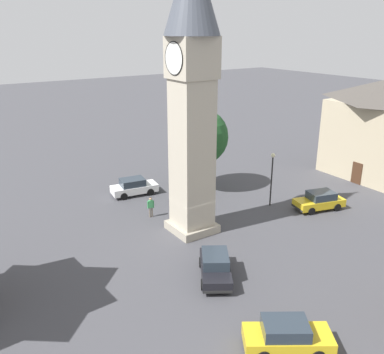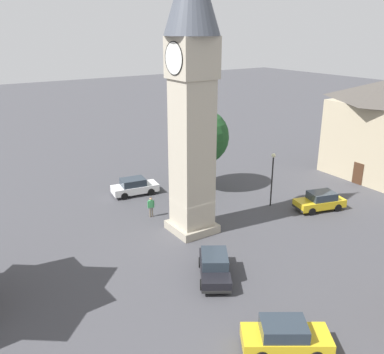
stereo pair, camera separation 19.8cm
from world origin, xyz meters
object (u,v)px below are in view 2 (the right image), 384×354
object	(u,v)px
clock_tower	(192,71)
car_white_side	(285,336)
car_blue_kerb	(320,201)
lamp_post	(273,171)
car_silver_kerb	(215,266)
pedestrian	(151,205)
building_corner_back	(381,130)
car_red_corner	(135,187)
tree	(201,137)

from	to	relation	value
clock_tower	car_white_side	distance (m)	17.06
car_blue_kerb	car_white_side	size ratio (longest dim) A/B	1.01
car_white_side	lamp_post	bearing A→B (deg)	138.56
car_blue_kerb	clock_tower	bearing A→B (deg)	-103.87
car_silver_kerb	pedestrian	bearing A→B (deg)	174.31
lamp_post	building_corner_back	bearing A→B (deg)	86.41
car_silver_kerb	car_white_side	world-z (taller)	same
car_red_corner	car_white_side	world-z (taller)	same
car_red_corner	tree	size ratio (longest dim) A/B	0.57
tree	lamp_post	distance (m)	7.28
clock_tower	car_red_corner	distance (m)	13.99
car_silver_kerb	car_red_corner	world-z (taller)	same
pedestrian	tree	distance (m)	8.38
car_red_corner	car_white_side	xyz separation A→B (m)	(21.62, -2.94, 0.00)
car_silver_kerb	tree	bearing A→B (deg)	148.52
clock_tower	pedestrian	bearing A→B (deg)	-159.63
car_red_corner	building_corner_back	bearing A→B (deg)	66.41
car_red_corner	tree	xyz separation A→B (m)	(2.23, 5.71, 4.30)
car_blue_kerb	car_silver_kerb	xyz separation A→B (m)	(3.31, -13.33, 0.00)
clock_tower	lamp_post	xyz separation A→B (m)	(-0.18, 8.14, -8.45)
car_blue_kerb	lamp_post	xyz separation A→B (m)	(-2.88, -2.81, 2.37)
tree	building_corner_back	world-z (taller)	building_corner_back
car_silver_kerb	building_corner_back	bearing A→B (deg)	102.70
car_white_side	car_blue_kerb	bearing A→B (deg)	125.25
car_silver_kerb	car_red_corner	size ratio (longest dim) A/B	1.01
lamp_post	pedestrian	bearing A→B (deg)	-110.66
car_silver_kerb	car_red_corner	xyz separation A→B (m)	(-14.87, 2.03, 0.00)
building_corner_back	lamp_post	xyz separation A→B (m)	(-0.83, -13.27, -1.85)
car_blue_kerb	pedestrian	size ratio (longest dim) A/B	2.62
car_red_corner	lamp_post	distance (m)	12.37
car_silver_kerb	lamp_post	distance (m)	12.44
clock_tower	tree	world-z (taller)	clock_tower
car_blue_kerb	car_white_side	xyz separation A→B (m)	(10.07, -14.24, 0.00)
car_red_corner	pedestrian	size ratio (longest dim) A/B	2.57
clock_tower	car_blue_kerb	bearing A→B (deg)	76.13
car_red_corner	building_corner_back	size ratio (longest dim) A/B	0.40
building_corner_back	lamp_post	size ratio (longest dim) A/B	2.33
tree	car_red_corner	bearing A→B (deg)	-111.39
car_silver_kerb	tree	distance (m)	15.42
tree	car_white_side	bearing A→B (deg)	-24.04
car_white_side	lamp_post	distance (m)	17.44
clock_tower	car_white_side	world-z (taller)	clock_tower
car_silver_kerb	car_white_side	size ratio (longest dim) A/B	1.00
tree	pedestrian	bearing A→B (deg)	-67.22
building_corner_back	tree	bearing A→B (deg)	-114.36
car_white_side	pedestrian	size ratio (longest dim) A/B	2.59
pedestrian	tree	bearing A→B (deg)	112.78
clock_tower	pedestrian	distance (m)	11.32
car_white_side	building_corner_back	world-z (taller)	building_corner_back
pedestrian	building_corner_back	distance (m)	23.58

